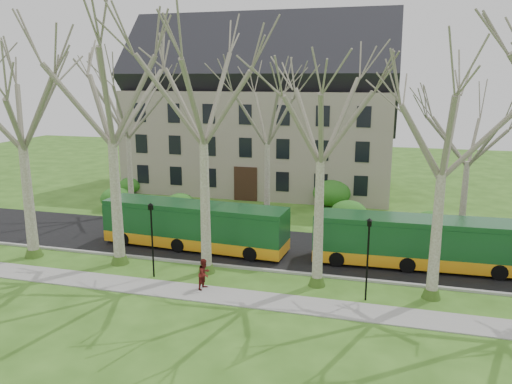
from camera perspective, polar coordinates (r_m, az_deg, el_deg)
ground at (r=28.72m, az=0.28°, el=-10.10°), size 120.00×120.00×0.00m
sidewalk at (r=26.51m, az=-1.13°, el=-12.07°), size 70.00×2.00×0.06m
road at (r=33.70m, az=2.69°, el=-6.51°), size 80.00×8.00×0.06m
curb at (r=30.04m, az=1.02°, el=-8.89°), size 80.00×0.25×0.14m
building at (r=51.27m, az=0.68°, el=9.38°), size 26.50×12.20×16.00m
tree_row_verge at (r=27.06m, az=0.46°, el=3.92°), size 49.00×7.00×14.00m
tree_row_far at (r=37.81m, az=2.61°, el=4.96°), size 33.00×7.00×12.00m
lamp_row at (r=26.90m, az=-0.26°, el=-5.85°), size 36.22×0.22×4.30m
hedges at (r=42.43m, az=-0.97°, el=-1.03°), size 30.60×8.60×2.00m
bus_lead at (r=33.63m, az=-7.06°, el=-3.77°), size 12.72×3.49×3.14m
bus_follow at (r=31.67m, az=18.05°, el=-5.41°), size 12.53×3.00×3.11m
pedestrian_b at (r=27.41m, az=-5.92°, el=-9.28°), size 0.83×0.96×1.69m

